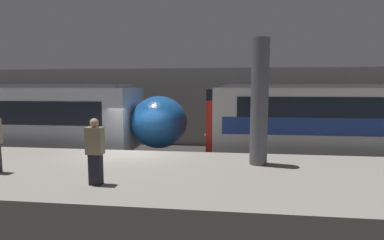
{
  "coord_description": "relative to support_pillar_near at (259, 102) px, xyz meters",
  "views": [
    {
      "loc": [
        3.45,
        -10.17,
        3.31
      ],
      "look_at": [
        2.08,
        0.98,
        2.08
      ],
      "focal_mm": 28.0,
      "sensor_mm": 36.0,
      "label": 1
    }
  ],
  "objects": [
    {
      "name": "ground_plane",
      "position": [
        -4.32,
        1.41,
        -2.88
      ],
      "size": [
        120.0,
        120.0,
        0.0
      ],
      "primitive_type": "plane",
      "color": "#33302D"
    },
    {
      "name": "support_pillar_near",
      "position": [
        0.0,
        0.0,
        0.0
      ],
      "size": [
        0.5,
        0.5,
        3.62
      ],
      "color": "#56565B",
      "rests_on": "platform"
    },
    {
      "name": "station_rear_barrier",
      "position": [
        -4.32,
        8.16,
        -0.69
      ],
      "size": [
        50.0,
        0.15,
        4.38
      ],
      "color": "#9E998E",
      "rests_on": "ground"
    },
    {
      "name": "platform",
      "position": [
        -4.32,
        -1.05,
        -2.34
      ],
      "size": [
        40.0,
        4.93,
        1.07
      ],
      "color": "gray",
      "rests_on": "ground"
    },
    {
      "name": "person_waiting",
      "position": [
        -3.9,
        -2.34,
        -1.01
      ],
      "size": [
        0.38,
        0.24,
        1.54
      ],
      "color": "black",
      "rests_on": "platform"
    }
  ]
}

